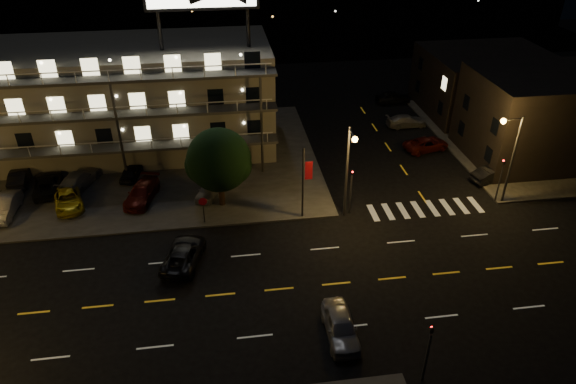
{
  "coord_description": "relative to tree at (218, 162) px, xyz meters",
  "views": [
    {
      "loc": [
        -1.08,
        -26.23,
        23.98
      ],
      "look_at": [
        3.74,
        8.0,
        2.8
      ],
      "focal_mm": 32.0,
      "sensor_mm": 36.0,
      "label": 1
    }
  ],
  "objects": [
    {
      "name": "lot_car_9",
      "position": [
        0.72,
        4.95,
        -3.49
      ],
      "size": [
        2.37,
        3.97,
        1.23
      ],
      "primitive_type": "imported",
      "rotation": [
        0.0,
        0.0,
        2.84
      ],
      "color": "#53120B",
      "rests_on": "curb_nw"
    },
    {
      "name": "lot_car_7",
      "position": [
        -12.63,
        4.86,
        -3.39
      ],
      "size": [
        3.56,
        5.34,
        1.44
      ],
      "primitive_type": "imported",
      "rotation": [
        0.0,
        0.0,
        2.8
      ],
      "color": "gray",
      "rests_on": "curb_nw"
    },
    {
      "name": "lot_car_1",
      "position": [
        -17.74,
        0.93,
        -3.36
      ],
      "size": [
        1.62,
        4.57,
        1.5
      ],
      "primitive_type": "imported",
      "rotation": [
        0.0,
        0.0,
        -0.01
      ],
      "color": "gray",
      "rests_on": "curb_nw"
    },
    {
      "name": "curb_nw",
      "position": [
        -12.45,
        8.87,
        -4.18
      ],
      "size": [
        44.0,
        24.0,
        0.15
      ],
      "primitive_type": "cube",
      "color": "#31312F",
      "rests_on": "ground"
    },
    {
      "name": "lot_car_2",
      "position": [
        -12.88,
        1.53,
        -3.45
      ],
      "size": [
        3.54,
        5.19,
        1.32
      ],
      "primitive_type": "imported",
      "rotation": [
        0.0,
        0.0,
        0.31
      ],
      "color": "gold",
      "rests_on": "curb_nw"
    },
    {
      "name": "ground",
      "position": [
        1.55,
        -11.13,
        -4.26
      ],
      "size": [
        140.0,
        140.0,
        0.0
      ],
      "primitive_type": "plane",
      "color": "black",
      "rests_on": "ground"
    },
    {
      "name": "signal_nw",
      "position": [
        10.55,
        -2.63,
        -1.69
      ],
      "size": [
        0.2,
        0.27,
        4.6
      ],
      "color": "#2D2D30",
      "rests_on": "ground"
    },
    {
      "name": "road_car_east",
      "position": [
        6.74,
        -15.73,
        -3.5
      ],
      "size": [
        1.83,
        4.5,
        1.53
      ],
      "primitive_type": "imported",
      "rotation": [
        0.0,
        0.0,
        -0.01
      ],
      "color": "gray",
      "rests_on": "ground"
    },
    {
      "name": "signal_ne",
      "position": [
        23.55,
        -2.63,
        -1.69
      ],
      "size": [
        0.27,
        0.2,
        4.6
      ],
      "color": "#2D2D30",
      "rests_on": "ground"
    },
    {
      "name": "side_bldg_back",
      "position": [
        31.54,
        16.87,
        -0.76
      ],
      "size": [
        14.06,
        12.0,
        7.0
      ],
      "color": "black",
      "rests_on": "ground"
    },
    {
      "name": "streetlight_ne",
      "position": [
        23.69,
        -2.83,
        0.7
      ],
      "size": [
        1.92,
        0.44,
        8.0
      ],
      "color": "#2D2D30",
      "rests_on": "ground"
    },
    {
      "name": "signal_sw",
      "position": [
        10.55,
        -19.62,
        -1.69
      ],
      "size": [
        0.2,
        0.27,
        4.6
      ],
      "color": "#2D2D30",
      "rests_on": "ground"
    },
    {
      "name": "side_car_2",
      "position": [
        21.14,
        13.67,
        -3.6
      ],
      "size": [
        4.63,
        2.05,
        1.32
      ],
      "primitive_type": "imported",
      "rotation": [
        0.0,
        0.0,
        1.62
      ],
      "color": "gray",
      "rests_on": "ground"
    },
    {
      "name": "lot_car_3",
      "position": [
        -6.76,
        1.66,
        -3.39
      ],
      "size": [
        3.17,
        5.28,
        1.43
      ],
      "primitive_type": "imported",
      "rotation": [
        0.0,
        0.0,
        -0.25
      ],
      "color": "#53120B",
      "rests_on": "curb_nw"
    },
    {
      "name": "side_car_3",
      "position": [
        21.85,
        20.75,
        -3.53
      ],
      "size": [
        4.36,
        1.88,
        1.46
      ],
      "primitive_type": "imported",
      "rotation": [
        0.0,
        0.0,
        1.61
      ],
      "color": "black",
      "rests_on": "ground"
    },
    {
      "name": "side_car_1",
      "position": [
        21.2,
        7.7,
        -3.6
      ],
      "size": [
        5.16,
        3.35,
        1.32
      ],
      "primitive_type": "imported",
      "rotation": [
        0.0,
        0.0,
        1.83
      ],
      "color": "#53120B",
      "rests_on": "ground"
    },
    {
      "name": "motel",
      "position": [
        -8.39,
        12.76,
        1.08
      ],
      "size": [
        28.0,
        13.8,
        18.1
      ],
      "color": "gray",
      "rests_on": "ground"
    },
    {
      "name": "side_bldg_front",
      "position": [
        31.54,
        4.87,
        -0.01
      ],
      "size": [
        14.06,
        10.0,
        8.5
      ],
      "color": "black",
      "rests_on": "ground"
    },
    {
      "name": "banner_north",
      "position": [
        6.64,
        -2.73,
        -0.83
      ],
      "size": [
        0.83,
        0.16,
        6.4
      ],
      "color": "#2D2D30",
      "rests_on": "ground"
    },
    {
      "name": "lot_car_5",
      "position": [
        -17.99,
        6.14,
        -3.41
      ],
      "size": [
        1.81,
        4.36,
        1.4
      ],
      "primitive_type": "imported",
      "rotation": [
        0.0,
        0.0,
        3.22
      ],
      "color": "black",
      "rests_on": "curb_nw"
    },
    {
      "name": "lot_car_8",
      "position": [
        -8.13,
        5.76,
        -3.49
      ],
      "size": [
        2.07,
        3.84,
        1.24
      ],
      "primitive_type": "imported",
      "rotation": [
        0.0,
        0.0,
        2.97
      ],
      "color": "black",
      "rests_on": "curb_nw"
    },
    {
      "name": "stop_sign",
      "position": [
        -1.45,
        -2.56,
        -2.55
      ],
      "size": [
        0.91,
        0.11,
        2.61
      ],
      "color": "#2D2D30",
      "rests_on": "ground"
    },
    {
      "name": "curb_ne",
      "position": [
        31.55,
        8.87,
        -4.18
      ],
      "size": [
        16.0,
        24.0,
        0.15
      ],
      "primitive_type": "cube",
      "color": "#31312F",
      "rests_on": "ground"
    },
    {
      "name": "lot_car_6",
      "position": [
        -15.21,
        4.39,
        -3.41
      ],
      "size": [
        3.33,
        5.44,
        1.41
      ],
      "primitive_type": "imported",
      "rotation": [
        0.0,
        0.0,
        3.35
      ],
      "color": "black",
      "rests_on": "curb_nw"
    },
    {
      "name": "streetlight_nc",
      "position": [
        10.05,
        -3.19,
        0.7
      ],
      "size": [
        0.44,
        1.92,
        8.0
      ],
      "color": "#2D2D30",
      "rests_on": "ground"
    },
    {
      "name": "side_car_0",
      "position": [
        24.91,
        0.74,
        -3.57
      ],
      "size": [
        4.45,
        2.53,
        1.39
      ],
      "primitive_type": "imported",
      "rotation": [
        0.0,
        0.0,
        1.84
      ],
      "color": "black",
      "rests_on": "ground"
    },
    {
      "name": "lot_car_4",
      "position": [
        -1.07,
        1.5,
        -3.49
      ],
      "size": [
        2.71,
        3.94,
        1.24
      ],
      "primitive_type": "imported",
      "rotation": [
        0.0,
        0.0,
        -0.38
      ],
      "color": "gray",
      "rests_on": "curb_nw"
    },
    {
      "name": "tree",
      "position": [
        0.0,
        0.0,
        0.0
      ],
      "size": [
        5.49,
        5.29,
        6.92
      ],
      "color": "black",
      "rests_on": "curb_nw"
    },
    {
      "name": "road_car_west",
      "position": [
        -2.94,
        -7.26,
        -3.55
      ],
      "size": [
        3.57,
        5.57,
        1.43
      ],
      "primitive_type": "imported",
      "rotation": [
        0.0,
        0.0,
        2.89
      ],
      "color": "black",
      "rests_on": "ground"
    }
  ]
}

